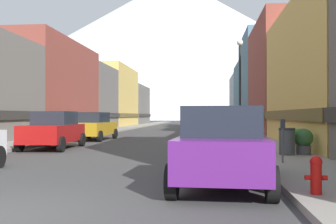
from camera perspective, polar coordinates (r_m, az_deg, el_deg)
name	(u,v)px	position (r m, az deg, el deg)	size (l,w,h in m)	color
sidewalk_left	(114,130)	(42.04, -7.70, -2.54)	(2.50, 100.00, 0.15)	gray
sidewalk_right	(235,130)	(40.99, 9.58, -2.59)	(2.50, 100.00, 0.15)	gray
storefront_left_2	(32,90)	(36.06, -18.94, 3.00)	(8.36, 13.32, 7.81)	brown
storefront_left_3	(68,99)	(46.73, -14.11, 1.81)	(9.99, 8.89, 7.15)	#66605B
storefront_left_4	(100,98)	(57.55, -9.64, 1.98)	(8.76, 13.88, 8.40)	#D8B259
storefront_left_5	(128,106)	(70.56, -5.79, 0.88)	(6.44, 12.28, 6.76)	#66605B
storefront_right_2	(297,80)	(35.10, 17.96, 4.33)	(7.13, 12.23, 9.36)	brown
storefront_right_3	(282,84)	(47.45, 15.98, 3.87)	(9.17, 12.32, 10.69)	slate
storefront_right_4	(259,97)	(58.41, 12.94, 2.15)	(6.99, 9.59, 8.81)	slate
storefront_right_5	(259,101)	(69.41, 12.95, 1.53)	(9.78, 12.22, 8.30)	#99A5B2
car_left_1	(54,130)	(19.69, -16.02, -2.47)	(2.23, 4.47, 1.78)	#9E1111
car_left_2	(94,126)	(25.98, -10.59, -1.99)	(2.24, 4.48, 1.78)	#B28419
car_right_0	(222,146)	(9.06, 7.73, -4.86)	(2.24, 4.48, 1.78)	#591E72
car_right_1	(216,133)	(16.14, 6.84, -2.93)	(2.14, 4.44, 1.78)	#B28419
car_driving_0	(194,120)	(54.27, 3.71, -1.20)	(2.06, 4.40, 1.78)	slate
fire_hydrant_near	(316,174)	(7.84, 20.43, -8.27)	(0.40, 0.22, 0.70)	red
parking_meter_near	(283,134)	(12.62, 16.08, -3.09)	(0.14, 0.10, 1.33)	#595960
trash_bin_right	(287,141)	(15.16, 16.65, -4.04)	(0.59, 0.59, 0.98)	#4C5156
potted_plant_0	(297,138)	(16.56, 18.00, -3.62)	(0.65, 0.65, 0.92)	gray
potted_plant_1	(303,140)	(15.55, 18.82, -3.87)	(0.69, 0.69, 0.96)	#4C4C51
pedestrian_0	(247,124)	(29.07, 11.17, -1.70)	(0.36, 0.36, 1.75)	brown
streetlamp_right	(240,74)	(23.61, 10.26, 5.35)	(0.36, 0.36, 5.86)	black
mountain_backdrop	(174,47)	(270.67, 0.88, 9.22)	(292.57, 292.57, 94.34)	silver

